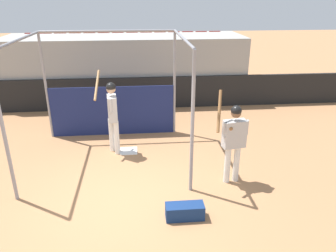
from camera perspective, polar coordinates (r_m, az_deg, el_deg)
The scene contains 8 objects.
ground_plane at distance 6.72m, azimuth -8.37°, elevation -12.70°, with size 60.00×60.00×0.00m, color #A8754C.
outfield_wall at distance 11.57m, azimuth -7.37°, elevation 5.66°, with size 24.00×0.12×1.11m.
bleacher_section at distance 12.64m, azimuth -7.37°, elevation 10.05°, with size 8.70×2.40×2.39m.
batting_cage at distance 8.74m, azimuth -9.99°, elevation 4.66°, with size 3.57×3.16×2.93m.
home_plate at distance 8.58m, azimuth -6.85°, elevation -4.32°, with size 0.44×0.44×0.02m.
player_batter at distance 8.18m, azimuth -9.73°, elevation 2.64°, with size 0.55×0.90×2.02m.
player_waiting at distance 6.90m, azimuth 11.37°, elevation -1.91°, with size 0.75×0.54×2.03m.
equipment_bag at distance 6.15m, azimuth 2.94°, elevation -14.62°, with size 0.70×0.28×0.28m.
Camera 1 is at (0.44, -5.51, 3.83)m, focal length 35.00 mm.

